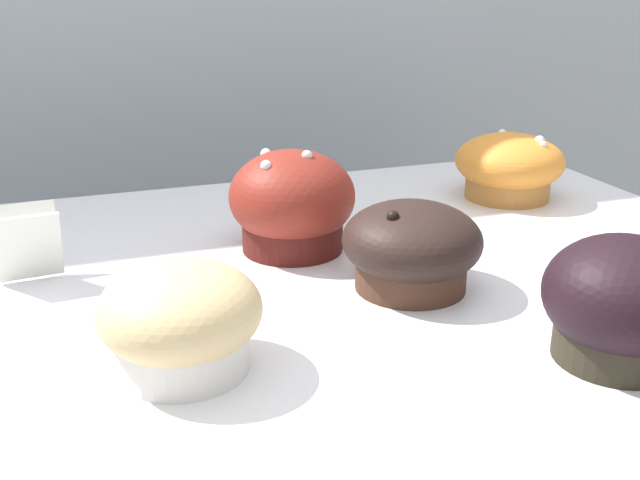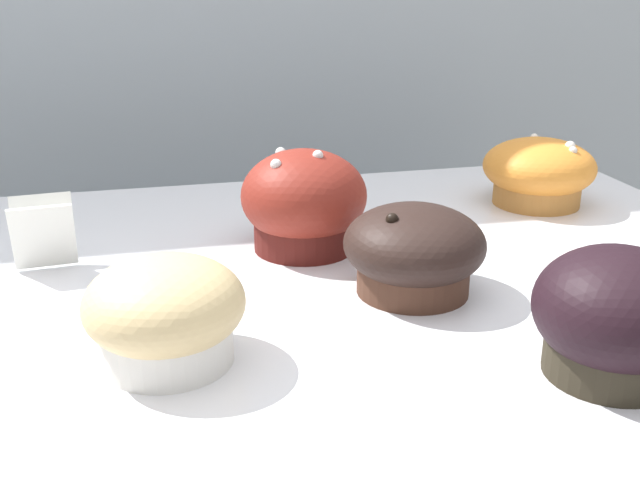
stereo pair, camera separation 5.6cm
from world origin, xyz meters
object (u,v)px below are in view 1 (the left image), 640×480
Objects in this scene: muffin_front_center at (623,304)px; muffin_back_left at (412,248)px; muffin_back_right at (181,320)px; muffin_front_right at (292,204)px; muffin_front_left at (509,167)px.

muffin_back_left is at bearing 117.33° from muffin_front_center.
muffin_back_right is 0.22m from muffin_front_right.
muffin_front_center is 0.17m from muffin_back_left.
muffin_front_center reaches higher than muffin_back_left.
muffin_front_center is 0.28m from muffin_back_right.
muffin_front_left is at bearing 32.28° from muffin_back_right.
muffin_front_center is at bearing -62.02° from muffin_front_right.
muffin_back_right is 0.92× the size of muffin_front_right.
muffin_front_right is at bearing 118.82° from muffin_back_left.
muffin_back_left and muffin_back_right have the same top height.
muffin_front_left reaches higher than muffin_back_right.
muffin_front_center is 0.91× the size of muffin_front_right.
muffin_back_right is at bearing -160.89° from muffin_back_left.
muffin_back_left is 0.98× the size of muffin_front_right.
muffin_back_right is 0.88× the size of muffin_front_left.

